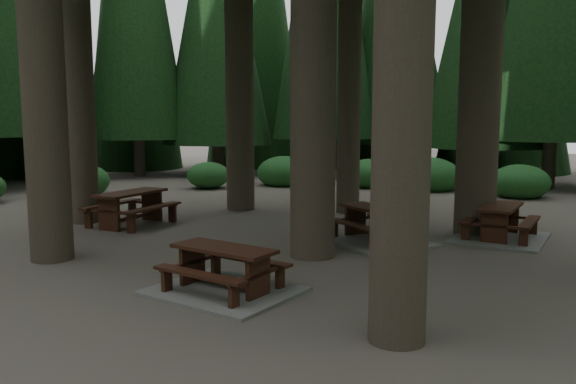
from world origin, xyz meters
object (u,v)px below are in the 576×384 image
Objects in this scene: picnic_table_c at (375,231)px; picnic_table_f at (500,228)px; picnic_table_a at (224,278)px; picnic_table_b at (131,203)px.

picnic_table_f is at bearing 66.61° from picnic_table_c.
picnic_table_a is 0.80× the size of picnic_table_c.
picnic_table_a is 0.97× the size of picnic_table_b.
picnic_table_a is 6.15m from picnic_table_b.
picnic_table_b is 8.57m from picnic_table_f.
picnic_table_f is (1.93, 6.43, 0.02)m from picnic_table_a.
picnic_table_f is at bearing 69.16° from picnic_table_a.
picnic_table_c is (-0.03, 4.48, 0.02)m from picnic_table_a.
picnic_table_c is at bearing -53.06° from picnic_table_f.
picnic_table_b is 0.93× the size of picnic_table_f.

